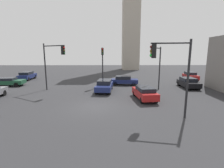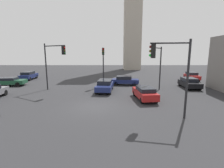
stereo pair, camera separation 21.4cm
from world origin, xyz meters
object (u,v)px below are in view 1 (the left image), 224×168
Objects in this scene: traffic_light_2 at (172,64)px; car_5 at (27,76)px; traffic_light_3 at (156,60)px; car_2 at (145,93)px; car_0 at (104,85)px; car_3 at (124,80)px; car_4 at (188,83)px; traffic_light_0 at (103,60)px; car_7 at (190,76)px; car_6 at (7,81)px; traffic_light_4 at (53,58)px.

traffic_light_2 is 1.28× the size of car_5.
traffic_light_3 reaches higher than car_2.
traffic_light_3 is at bearing -118.00° from car_5.
car_3 is at bearing 151.84° from car_0.
car_3 is at bearing -109.43° from traffic_light_3.
car_4 reaches higher than car_2.
traffic_light_3 reaches higher than car_0.
traffic_light_2 is at bearing 24.72° from traffic_light_0.
traffic_light_3 is at bearing 92.98° from car_0.
traffic_light_0 is 16.50m from car_7.
traffic_light_0 is 0.97× the size of traffic_light_2.
car_6 is at bearing -89.96° from car_4.
traffic_light_0 is at bearing -116.12° from car_5.
car_3 is (3.23, 0.92, -3.11)m from traffic_light_0.
car_7 is (8.69, 8.84, -3.19)m from traffic_light_3.
car_0 is at bearing -126.41° from car_5.
car_7 is at bearing -109.16° from traffic_light_2.
car_6 is (-8.04, 3.44, -3.51)m from traffic_light_4.
car_4 is at bearing -57.68° from car_2.
car_0 reaches higher than car_4.
car_3 is 9.04m from car_4.
traffic_light_4 is 7.15m from car_0.
traffic_light_4 is (-5.92, -3.31, 0.37)m from traffic_light_0.
car_5 reaches higher than car_7.
car_5 is at bearing 162.59° from traffic_light_4.
car_0 reaches higher than car_3.
car_4 is (6.53, 10.77, -3.27)m from traffic_light_2.
traffic_light_2 is at bearing -5.93° from traffic_light_4.
traffic_light_2 is 1.34× the size of car_2.
car_2 is (4.64, -7.28, -3.10)m from traffic_light_0.
car_7 is (29.34, 5.00, 0.10)m from car_6.
car_4 is 26.99m from car_5.
traffic_light_3 reaches higher than car_3.
car_7 is at bearing 108.96° from traffic_light_0.
traffic_light_4 is 12.81m from car_5.
car_7 is at bearing 53.45° from traffic_light_4.
traffic_light_0 is 0.99× the size of traffic_light_3.
car_4 is (17.90, 1.97, -3.47)m from traffic_light_4.
traffic_light_2 is at bearing -135.81° from car_5.
car_6 is at bearing 61.60° from car_2.
traffic_light_4 is 1.40× the size of car_2.
traffic_light_4 reaches higher than car_0.
car_3 is at bearing 56.66° from traffic_light_4.
car_6 is at bearing -99.42° from car_0.
traffic_light_4 reaches higher than car_7.
car_7 is at bearing 4.40° from car_6.
traffic_light_3 is 12.80m from car_7.
car_2 is 1.00× the size of car_4.
car_2 is 16.42m from car_7.
traffic_light_4 is 9.42m from car_6.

